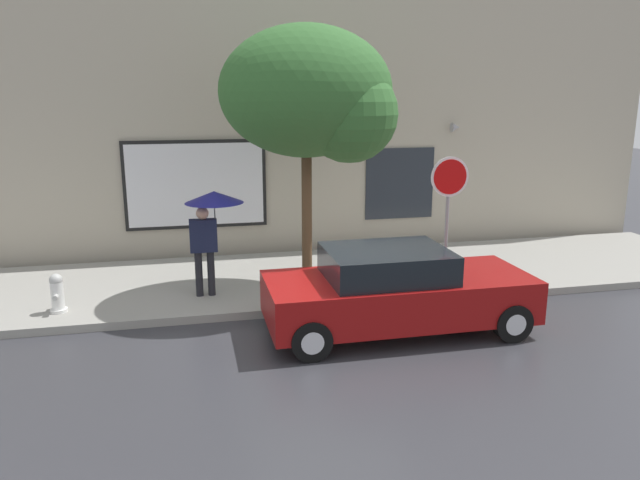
% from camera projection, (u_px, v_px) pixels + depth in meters
% --- Properties ---
extents(ground_plane, '(60.00, 60.00, 0.00)m').
position_uv_depth(ground_plane, '(323.00, 336.00, 10.12)').
color(ground_plane, '#333338').
extents(sidewalk, '(20.00, 4.00, 0.15)m').
position_uv_depth(sidewalk, '(292.00, 279.00, 12.95)').
color(sidewalk, gray).
rests_on(sidewalk, ground).
extents(building_facade, '(20.00, 0.67, 7.00)m').
position_uv_depth(building_facade, '(271.00, 113.00, 14.51)').
color(building_facade, '#B2A893').
rests_on(building_facade, ground).
extents(parked_car, '(4.44, 1.89, 1.45)m').
position_uv_depth(parked_car, '(396.00, 291.00, 10.15)').
color(parked_car, maroon).
rests_on(parked_car, ground).
extents(fire_hydrant, '(0.30, 0.44, 0.71)m').
position_uv_depth(fire_hydrant, '(57.00, 294.00, 10.72)').
color(fire_hydrant, white).
rests_on(fire_hydrant, sidewalk).
extents(pedestrian_with_umbrella, '(1.10, 1.10, 2.02)m').
position_uv_depth(pedestrian_with_umbrella, '(211.00, 212.00, 11.32)').
color(pedestrian_with_umbrella, black).
rests_on(pedestrian_with_umbrella, sidewalk).
extents(street_tree, '(3.28, 2.79, 5.05)m').
position_uv_depth(street_tree, '(315.00, 97.00, 11.30)').
color(street_tree, '#4C3823').
rests_on(street_tree, sidewalk).
extents(stop_sign, '(0.76, 0.10, 2.64)m').
position_uv_depth(stop_sign, '(449.00, 197.00, 11.50)').
color(stop_sign, gray).
rests_on(stop_sign, sidewalk).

